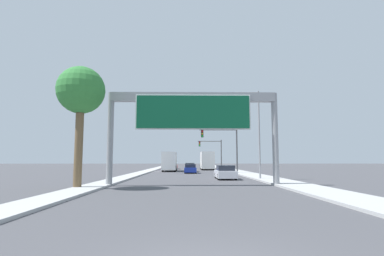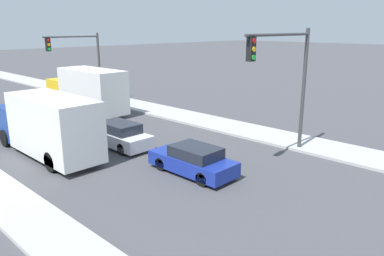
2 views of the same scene
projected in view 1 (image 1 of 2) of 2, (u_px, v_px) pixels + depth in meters
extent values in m
cube|color=#AFAFAF|center=(225.00, 169.00, 64.86)|extent=(3.00, 120.00, 0.15)
cube|color=#AFAFAF|center=(156.00, 169.00, 64.62)|extent=(2.00, 120.00, 0.15)
cylinder|color=gray|center=(110.00, 139.00, 23.25)|extent=(0.47, 0.47, 7.27)
cylinder|color=gray|center=(275.00, 139.00, 23.45)|extent=(0.47, 0.47, 7.27)
cube|color=gray|center=(193.00, 97.00, 23.70)|extent=(12.90, 0.60, 0.70)
cube|color=white|center=(193.00, 112.00, 23.27)|extent=(8.95, 0.08, 2.76)
cube|color=#0C5133|center=(193.00, 112.00, 23.22)|extent=(8.75, 0.16, 2.56)
cube|color=navy|center=(190.00, 170.00, 44.76)|extent=(1.77, 4.34, 0.67)
cube|color=#1E232D|center=(190.00, 166.00, 44.61)|extent=(1.55, 2.26, 0.52)
cylinder|color=black|center=(185.00, 171.00, 46.06)|extent=(0.22, 0.64, 0.64)
cylinder|color=black|center=(195.00, 171.00, 46.09)|extent=(0.22, 0.64, 0.64)
cylinder|color=black|center=(185.00, 171.00, 43.39)|extent=(0.22, 0.64, 0.64)
cylinder|color=black|center=(196.00, 171.00, 43.41)|extent=(0.22, 0.64, 0.64)
cube|color=red|center=(173.00, 166.00, 64.68)|extent=(1.72, 4.77, 0.76)
cube|color=#1E232D|center=(173.00, 163.00, 64.52)|extent=(1.51, 2.48, 0.58)
cylinder|color=black|center=(170.00, 167.00, 66.11)|extent=(0.22, 0.64, 0.64)
cylinder|color=black|center=(177.00, 167.00, 66.14)|extent=(0.22, 0.64, 0.64)
cylinder|color=black|center=(169.00, 168.00, 63.18)|extent=(0.22, 0.64, 0.64)
cylinder|color=black|center=(176.00, 168.00, 63.20)|extent=(0.22, 0.64, 0.64)
cube|color=silver|center=(225.00, 174.00, 31.09)|extent=(1.90, 4.73, 0.71)
cube|color=#1E232D|center=(225.00, 168.00, 30.92)|extent=(1.67, 2.46, 0.54)
cylinder|color=black|center=(216.00, 175.00, 32.51)|extent=(0.22, 0.64, 0.64)
cylinder|color=black|center=(231.00, 175.00, 32.54)|extent=(0.22, 0.64, 0.64)
cylinder|color=black|center=(219.00, 177.00, 29.60)|extent=(0.22, 0.64, 0.64)
cylinder|color=black|center=(236.00, 177.00, 29.62)|extent=(0.22, 0.64, 0.64)
cube|color=silver|center=(190.00, 168.00, 50.72)|extent=(1.70, 4.67, 0.72)
cube|color=#1E232D|center=(190.00, 165.00, 50.56)|extent=(1.50, 2.43, 0.55)
cylinder|color=black|center=(186.00, 169.00, 52.13)|extent=(0.22, 0.64, 0.64)
cylinder|color=black|center=(194.00, 169.00, 52.15)|extent=(0.22, 0.64, 0.64)
cylinder|color=black|center=(185.00, 170.00, 49.25)|extent=(0.22, 0.64, 0.64)
cylinder|color=black|center=(194.00, 170.00, 49.27)|extent=(0.22, 0.64, 0.64)
cube|color=navy|center=(171.00, 164.00, 55.45)|extent=(2.12, 2.38, 1.94)
cube|color=silver|center=(169.00, 161.00, 51.28)|extent=(2.31, 6.12, 3.00)
cylinder|color=black|center=(165.00, 168.00, 55.24)|extent=(0.28, 1.00, 1.00)
cylinder|color=black|center=(176.00, 168.00, 55.27)|extent=(0.28, 1.00, 1.00)
cylinder|color=black|center=(163.00, 169.00, 49.61)|extent=(0.28, 1.00, 1.00)
cylinder|color=black|center=(175.00, 169.00, 49.64)|extent=(0.28, 1.00, 1.00)
cube|color=yellow|center=(206.00, 163.00, 63.24)|extent=(2.27, 2.41, 2.11)
cube|color=silver|center=(207.00, 160.00, 59.02)|extent=(2.47, 6.19, 3.25)
cylinder|color=black|center=(201.00, 167.00, 63.01)|extent=(0.28, 1.00, 1.00)
cylinder|color=black|center=(211.00, 167.00, 63.04)|extent=(0.28, 1.00, 1.00)
cylinder|color=black|center=(202.00, 168.00, 57.31)|extent=(0.28, 1.00, 1.00)
cylinder|color=black|center=(213.00, 168.00, 57.35)|extent=(0.28, 1.00, 1.00)
cylinder|color=#3D3D3F|center=(237.00, 151.00, 43.31)|extent=(0.20, 0.20, 6.63)
cylinder|color=#3D3D3F|center=(218.00, 130.00, 43.59)|extent=(5.47, 0.14, 0.14)
cube|color=black|center=(202.00, 134.00, 43.49)|extent=(0.35, 0.28, 1.05)
cylinder|color=red|center=(202.00, 131.00, 43.37)|extent=(0.22, 0.04, 0.22)
cylinder|color=yellow|center=(202.00, 134.00, 43.33)|extent=(0.22, 0.04, 0.22)
cylinder|color=green|center=(202.00, 136.00, 43.29)|extent=(0.22, 0.04, 0.22)
cylinder|color=#3D3D3F|center=(221.00, 154.00, 63.17)|extent=(0.20, 0.20, 6.20)
cylinder|color=#3D3D3F|center=(209.00, 141.00, 63.43)|extent=(4.99, 0.14, 0.14)
cube|color=black|center=(200.00, 144.00, 63.34)|extent=(0.35, 0.28, 1.05)
cylinder|color=red|center=(200.00, 142.00, 63.21)|extent=(0.22, 0.04, 0.22)
cylinder|color=yellow|center=(200.00, 144.00, 63.18)|extent=(0.22, 0.04, 0.22)
cylinder|color=green|center=(200.00, 146.00, 63.14)|extent=(0.22, 0.04, 0.22)
cylinder|color=brown|center=(79.00, 139.00, 20.84)|extent=(0.56, 0.56, 6.92)
sphere|color=#337F38|center=(81.00, 90.00, 21.20)|extent=(3.36, 3.36, 3.36)
cylinder|color=gray|center=(259.00, 135.00, 30.32)|extent=(0.18, 0.18, 9.03)
cylinder|color=gray|center=(247.00, 92.00, 30.76)|extent=(2.39, 0.12, 0.12)
cube|color=#B2B2A8|center=(235.00, 93.00, 30.73)|extent=(0.60, 0.28, 0.20)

